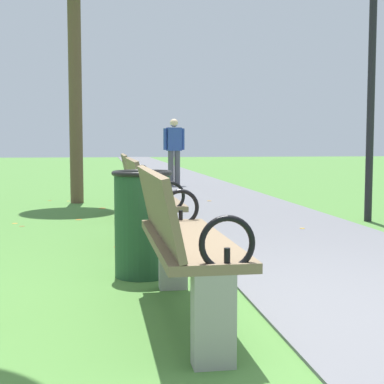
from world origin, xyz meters
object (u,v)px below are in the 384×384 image
(park_bench_2, at_px, (149,200))
(pedestrian_walking, at_px, (174,148))
(park_bench_3, at_px, (136,184))
(lamp_post, at_px, (372,48))
(trash_bin, at_px, (142,223))
(park_bench_1, at_px, (180,240))

(park_bench_2, relative_size, pedestrian_walking, 0.99)
(park_bench_3, relative_size, lamp_post, 0.46)
(trash_bin, bearing_deg, pedestrian_walking, 81.68)
(lamp_post, bearing_deg, park_bench_2, -153.58)
(pedestrian_walking, bearing_deg, park_bench_3, -101.97)
(trash_bin, relative_size, lamp_post, 0.24)
(park_bench_1, distance_m, park_bench_3, 4.78)
(pedestrian_walking, bearing_deg, park_bench_2, -98.55)
(park_bench_2, relative_size, park_bench_3, 1.00)
(trash_bin, bearing_deg, lamp_post, 40.55)
(park_bench_2, relative_size, trash_bin, 1.91)
(park_bench_1, relative_size, trash_bin, 1.91)
(park_bench_1, height_order, pedestrian_walking, pedestrian_walking)
(park_bench_1, distance_m, lamp_post, 5.32)
(park_bench_2, height_order, pedestrian_walking, pedestrian_walking)
(park_bench_1, height_order, park_bench_2, same)
(park_bench_2, xyz_separation_m, pedestrian_walking, (1.22, 8.15, 0.44))
(trash_bin, height_order, lamp_post, lamp_post)
(park_bench_2, xyz_separation_m, lamp_post, (3.08, 1.53, 1.82))
(park_bench_3, bearing_deg, pedestrian_walking, 78.03)
(park_bench_3, distance_m, lamp_post, 3.67)
(park_bench_2, height_order, lamp_post, lamp_post)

